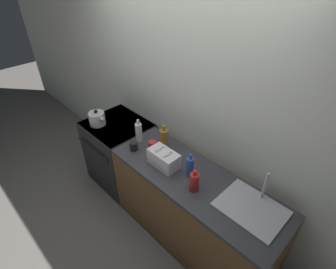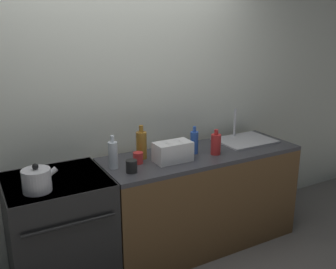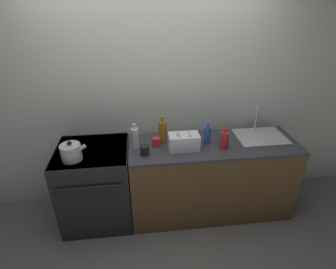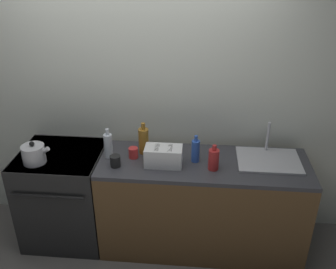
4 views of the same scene
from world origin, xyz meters
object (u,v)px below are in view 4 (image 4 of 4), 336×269
Objects in this scene: kettle at (34,154)px; cup_red at (133,153)px; bottle_clear at (108,145)px; stove at (65,194)px; bottle_amber at (144,140)px; toaster at (164,156)px; bottle_blue at (196,151)px; cup_black at (115,161)px; bottle_red at (214,159)px.

kettle is 2.59× the size of cup_red.
bottle_clear is at bearing -178.74° from cup_red.
bottle_amber reaches higher than stove.
toaster is 1.27× the size of bottle_blue.
bottle_blue is 2.50× the size of cup_black.
bottle_red reaches higher than toaster.
toaster is at bearing 176.06° from bottle_red.
toaster is 0.39m from cup_black.
kettle is 0.90× the size of bottle_clear.
toaster is 0.41m from bottle_red.
kettle is 0.78× the size of toaster.
toaster is 0.48m from bottle_clear.
bottle_red is (0.60, -0.21, -0.03)m from bottle_amber.
bottle_clear reaches higher than cup_red.
bottle_red is 0.83× the size of bottle_clear.
bottle_red is at bearing 1.32° from kettle.
cup_red is at bearing 161.03° from toaster.
bottle_amber is at bearing 50.87° from cup_black.
cup_red is (0.80, 0.15, -0.03)m from kettle.
kettle is 0.99× the size of bottle_blue.
bottle_clear reaches higher than toaster.
bottle_red is at bearing -5.23° from stove.
bottle_amber reaches higher than bottle_clear.
bottle_red is 2.38× the size of cup_red.
bottle_blue is at bearing -0.43° from bottle_clear.
bottle_clear is at bearing 169.67° from toaster.
stove is 0.73m from cup_black.
cup_black is at bearing -129.28° from cup_red.
kettle reaches higher than cup_black.
stove is 4.07× the size of bottle_red.
bottle_blue is 0.91× the size of bottle_clear.
toaster reaches higher than cup_red.
bottle_clear reaches higher than kettle.
bottle_clear is 0.18m from cup_black.
bottle_amber is at bearing 7.18° from stove.
bottle_amber reaches higher than cup_black.
bottle_clear is 2.87× the size of cup_red.
bottle_red is 0.79m from cup_black.
kettle is at bearing -169.15° from cup_red.
toaster is 0.28m from cup_red.
cup_red is (0.65, -0.00, 0.48)m from stove.
stove is 9.28× the size of cup_black.
cup_black is at bearing -177.84° from bottle_red.
kettle is 1.33m from bottle_blue.
cup_black is at bearing -15.92° from stove.
toaster is 3.17× the size of cup_black.
bottle_clear is (-0.48, 0.09, 0.03)m from toaster.
cup_black is at bearing -167.84° from bottle_blue.
kettle is at bearing -178.68° from bottle_red.
bottle_amber reaches higher than bottle_red.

